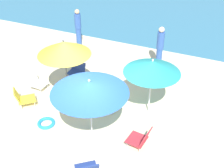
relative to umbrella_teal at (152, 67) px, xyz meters
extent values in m
plane|color=beige|center=(-1.57, -1.16, -1.58)|extent=(40.00, 40.00, 0.00)
cylinder|color=silver|center=(0.00, 0.00, -0.70)|extent=(0.04, 0.04, 1.76)
cone|color=teal|center=(0.00, 0.00, 0.00)|extent=(1.62, 1.62, 0.36)
sphere|color=silver|center=(0.00, 0.00, 0.21)|extent=(0.06, 0.06, 0.06)
cylinder|color=#4C4C51|center=(-2.54, -0.46, -0.55)|extent=(0.04, 0.04, 2.05)
cone|color=yellow|center=(-2.54, -0.46, 0.27)|extent=(1.58, 1.58, 0.40)
sphere|color=#4C4C51|center=(-2.54, -0.46, 0.50)|extent=(0.06, 0.06, 0.06)
cylinder|color=silver|center=(-1.07, -1.69, -0.67)|extent=(0.04, 0.04, 1.82)
cone|color=blue|center=(-1.07, -1.69, 0.08)|extent=(1.96, 1.96, 0.32)
sphere|color=silver|center=(-1.07, -1.69, 0.27)|extent=(0.06, 0.06, 0.06)
cylinder|color=silver|center=(-0.54, -2.63, -1.49)|extent=(0.02, 0.02, 0.19)
cube|color=white|center=(-1.17, -0.43, -1.31)|extent=(0.60, 0.53, 0.03)
cube|color=white|center=(-1.22, -0.20, -1.14)|extent=(0.54, 0.24, 0.33)
cylinder|color=silver|center=(-0.93, -0.55, -1.45)|extent=(0.02, 0.02, 0.25)
cylinder|color=silver|center=(-1.34, -0.64, -1.45)|extent=(0.02, 0.02, 0.25)
cylinder|color=silver|center=(-1.00, -0.22, -1.45)|extent=(0.02, 0.02, 0.25)
cylinder|color=silver|center=(-1.41, -0.30, -1.45)|extent=(0.02, 0.02, 0.25)
cube|color=gold|center=(-3.57, -1.24, -1.36)|extent=(0.68, 0.68, 0.03)
cube|color=gold|center=(-3.77, -1.42, -1.15)|extent=(0.42, 0.44, 0.39)
cylinder|color=silver|center=(-3.55, -0.97, -1.47)|extent=(0.02, 0.02, 0.21)
cylinder|color=silver|center=(-3.30, -1.23, -1.47)|extent=(0.02, 0.02, 0.21)
cylinder|color=silver|center=(-3.85, -1.24, -1.47)|extent=(0.02, 0.02, 0.21)
cylinder|color=silver|center=(-3.60, -1.51, -1.47)|extent=(0.02, 0.02, 0.21)
cube|color=red|center=(0.15, -1.49, -1.37)|extent=(0.52, 0.54, 0.03)
cube|color=red|center=(0.40, -1.52, -1.16)|extent=(0.21, 0.51, 0.40)
cylinder|color=silver|center=(-0.05, -1.67, -1.48)|extent=(0.02, 0.02, 0.20)
cylinder|color=silver|center=(-0.01, -1.28, -1.48)|extent=(0.02, 0.02, 0.20)
cylinder|color=silver|center=(0.31, -1.71, -1.48)|extent=(0.02, 0.02, 0.20)
cylinder|color=silver|center=(0.36, -1.32, -1.48)|extent=(0.02, 0.02, 0.20)
cube|color=navy|center=(-2.98, 0.73, -1.35)|extent=(0.56, 0.45, 0.03)
cube|color=navy|center=(-2.97, 0.97, -1.19)|extent=(0.56, 0.14, 0.32)
cylinder|color=silver|center=(-2.76, 0.55, -1.47)|extent=(0.02, 0.02, 0.21)
cylinder|color=silver|center=(-3.20, 0.56, -1.47)|extent=(0.02, 0.02, 0.21)
cylinder|color=silver|center=(-2.75, 0.90, -1.47)|extent=(0.02, 0.02, 0.21)
cylinder|color=silver|center=(-3.19, 0.91, -1.47)|extent=(0.02, 0.02, 0.21)
cube|color=white|center=(-3.77, -0.36, -1.38)|extent=(0.53, 0.47, 0.03)
cube|color=white|center=(-4.04, -0.35, -1.17)|extent=(0.17, 0.46, 0.41)
cylinder|color=silver|center=(-3.56, -0.18, -1.49)|extent=(0.02, 0.02, 0.18)
cylinder|color=silver|center=(-3.57, -0.54, -1.49)|extent=(0.02, 0.02, 0.18)
cylinder|color=silver|center=(-3.97, -0.17, -1.49)|extent=(0.02, 0.02, 0.18)
cylinder|color=silver|center=(-3.98, -0.53, -1.49)|extent=(0.02, 0.02, 0.18)
cylinder|color=#2D519E|center=(-0.50, 2.75, -1.19)|extent=(0.22, 0.22, 0.78)
cylinder|color=#2D519E|center=(-0.50, 2.75, -0.48)|extent=(0.26, 0.26, 0.65)
sphere|color=beige|center=(-0.50, 2.75, -0.05)|extent=(0.20, 0.20, 0.20)
cylinder|color=#2D519E|center=(-4.12, 3.03, -1.14)|extent=(0.22, 0.22, 0.87)
cylinder|color=#2D519E|center=(-4.12, 3.03, -0.40)|extent=(0.26, 0.26, 0.61)
sphere|color=#DBAD84|center=(-4.12, 3.03, 0.00)|extent=(0.19, 0.19, 0.19)
torus|color=#238CD8|center=(-2.51, -1.78, -1.53)|extent=(0.52, 0.52, 0.10)
camera|label=1|loc=(1.77, -6.73, 4.00)|focal=46.05mm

